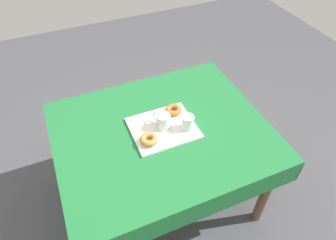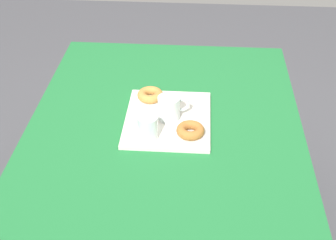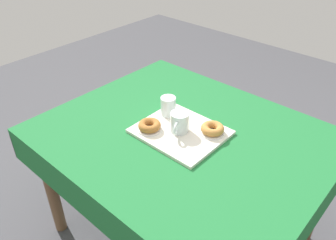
{
  "view_description": "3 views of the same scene",
  "coord_description": "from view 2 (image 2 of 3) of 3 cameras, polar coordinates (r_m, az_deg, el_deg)",
  "views": [
    {
      "loc": [
        0.46,
        1.18,
        2.06
      ],
      "look_at": [
        -0.05,
        -0.02,
        0.78
      ],
      "focal_mm": 32.08,
      "sensor_mm": 36.0,
      "label": 1
    },
    {
      "loc": [
        -1.54,
        -0.12,
        1.83
      ],
      "look_at": [
        -0.07,
        -0.02,
        0.77
      ],
      "focal_mm": 50.99,
      "sensor_mm": 36.0,
      "label": 2
    },
    {
      "loc": [
        0.8,
        -1.0,
        1.66
      ],
      "look_at": [
        -0.08,
        -0.02,
        0.77
      ],
      "focal_mm": 36.38,
      "sensor_mm": 36.0,
      "label": 3
    }
  ],
  "objects": [
    {
      "name": "donut_plate_right",
      "position": [
        1.98,
        -2.12,
        2.5
      ],
      "size": [
        0.11,
        0.11,
        0.01
      ],
      "primitive_type": "cylinder",
      "color": "white",
      "rests_on": "serving_tray"
    },
    {
      "name": "serving_tray",
      "position": [
        1.88,
        -0.01,
        0.11
      ],
      "size": [
        0.39,
        0.33,
        0.02
      ],
      "primitive_type": "cube",
      "color": "silver",
      "rests_on": "dining_table"
    },
    {
      "name": "tea_mug_left",
      "position": [
        1.85,
        0.16,
        1.38
      ],
      "size": [
        0.09,
        0.13,
        0.1
      ],
      "color": "silver",
      "rests_on": "serving_tray"
    },
    {
      "name": "water_glass_near",
      "position": [
        1.75,
        -2.44,
        -1.04
      ],
      "size": [
        0.07,
        0.07,
        0.09
      ],
      "color": "silver",
      "rests_on": "serving_tray"
    },
    {
      "name": "donut_plate_left",
      "position": [
        1.78,
        2.68,
        -1.78
      ],
      "size": [
        0.11,
        0.11,
        0.01
      ],
      "primitive_type": "cylinder",
      "color": "white",
      "rests_on": "serving_tray"
    },
    {
      "name": "sugar_donut_left",
      "position": [
        1.77,
        2.7,
        -1.24
      ],
      "size": [
        0.11,
        0.11,
        0.04
      ],
      "primitive_type": "torus",
      "color": "#A3662D",
      "rests_on": "donut_plate_left"
    },
    {
      "name": "dining_table",
      "position": [
        1.95,
        -0.29,
        -1.89
      ],
      "size": [
        1.29,
        1.07,
        0.72
      ],
      "color": "#1E6B33",
      "rests_on": "ground"
    },
    {
      "name": "ground_plane",
      "position": [
        2.39,
        -0.24,
        -14.08
      ],
      "size": [
        6.0,
        6.0,
        0.0
      ],
      "primitive_type": "plane",
      "color": "#47474C"
    },
    {
      "name": "sugar_donut_right",
      "position": [
        1.97,
        -2.14,
        3.02
      ],
      "size": [
        0.11,
        0.11,
        0.04
      ],
      "primitive_type": "torus",
      "color": "#BC7F3D",
      "rests_on": "donut_plate_right"
    }
  ]
}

